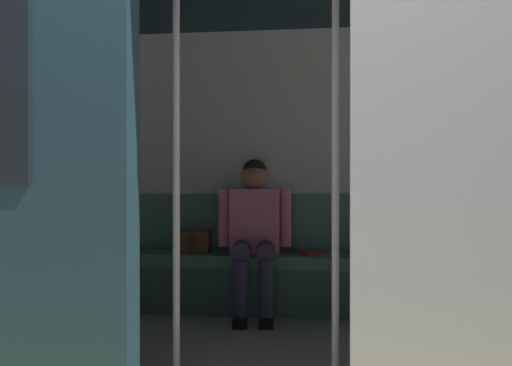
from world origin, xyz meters
The scene contains 7 objects.
train_car centered at (0.06, -1.15, 1.54)m, with size 6.40×2.66×2.36m.
bench_seat centered at (0.00, -2.15, 0.35)m, with size 3.15×0.44×0.45m.
person_seated centered at (0.23, -2.09, 0.67)m, with size 0.55×0.70×1.18m.
handbag centered at (0.72, -2.18, 0.54)m, with size 0.26×0.15×0.17m.
book centered at (-0.20, -2.19, 0.47)m, with size 0.15×0.22×0.03m, color #B22D2D.
grab_pole_door centered at (0.39, -0.45, 1.11)m, with size 0.04×0.04×2.22m, color silver.
grab_pole_far centered at (-0.39, -0.48, 1.11)m, with size 0.04×0.04×2.22m, color silver.
Camera 1 is at (-0.40, 2.42, 1.02)m, focal length 42.39 mm.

